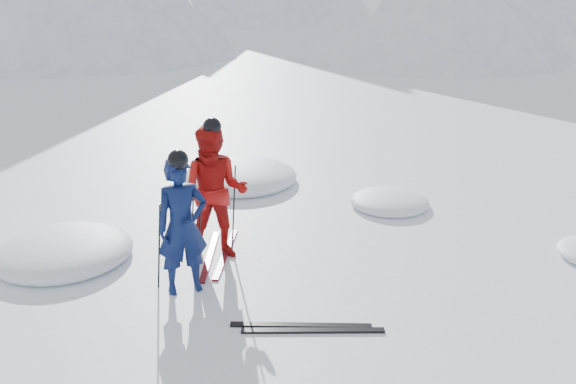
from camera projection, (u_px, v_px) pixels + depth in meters
name	position (u px, v px, depth m)	size (l,w,h in m)	color
ground	(384.00, 265.00, 8.84)	(160.00, 160.00, 0.00)	white
skier_blue	(182.00, 226.00, 7.85)	(0.67, 0.44, 1.84)	#0B1643
skier_red	(215.00, 193.00, 8.79)	(0.97, 0.76, 2.00)	#A90F0D
pole_blue_left	(159.00, 246.00, 8.01)	(0.02, 0.02, 1.23)	black
pole_blue_right	(199.00, 238.00, 8.25)	(0.02, 0.02, 1.23)	black
pole_red_left	(193.00, 210.00, 9.05)	(0.02, 0.02, 1.34)	black
pole_red_right	(234.00, 208.00, 9.13)	(0.02, 0.02, 1.34)	black
ski_worn_left	(210.00, 256.00, 9.10)	(0.09, 1.70, 0.03)	black
ski_worn_right	(226.00, 253.00, 9.17)	(0.09, 1.70, 0.03)	black
ski_loose_a	(301.00, 325.00, 7.31)	(0.09, 1.70, 0.03)	black
ski_loose_b	(313.00, 331.00, 7.21)	(0.09, 1.70, 0.03)	black
snow_lumps	(232.00, 210.00, 10.87)	(9.26, 6.78, 0.50)	white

